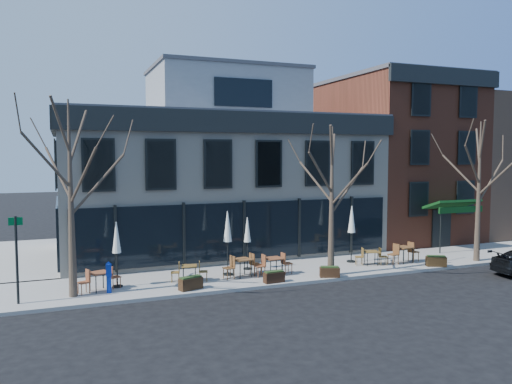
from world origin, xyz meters
name	(u,v)px	position (x,y,z in m)	size (l,w,h in m)	color
ground	(244,266)	(0.00, 0.00, 0.00)	(120.00, 120.00, 0.00)	black
sidewalk_front	(318,268)	(3.25, -2.15, 0.07)	(33.50, 4.70, 0.15)	gray
sidewalk_side	(17,259)	(-11.25, 6.00, 0.07)	(4.50, 12.00, 0.15)	gray
corner_building	(217,173)	(0.07, 5.07, 4.72)	(18.39, 10.39, 11.10)	beige
red_brick_building	(392,158)	(13.00, 4.98, 5.64)	(8.20, 11.78, 11.18)	brown
bg_building	(488,166)	(23.00, 6.00, 5.00)	(12.00, 12.00, 10.00)	#8C664C
tree_corner	(71,196)	(-8.49, -3.20, 4.25)	(3.93, 3.98, 7.92)	#382B21
tree_mid	(332,199)	(3.01, -3.90, 3.79)	(3.50, 3.55, 7.04)	#382B21
tree_right	(479,189)	(12.01, -3.90, 4.02)	(3.72, 3.77, 7.48)	#382B21
sign_pole	(17,254)	(-10.50, -3.50, 2.07)	(0.50, 0.10, 3.40)	black
call_box	(109,276)	(-7.11, -3.20, 0.85)	(0.26, 0.26, 1.32)	#0B2999
cafe_set_0	(100,279)	(-7.44, -2.73, 0.65)	(1.89, 1.09, 0.98)	brown
cafe_set_1	(189,271)	(-3.55, -2.58, 0.61)	(1.74, 0.82, 0.89)	brown
cafe_set_2	(242,265)	(-1.02, -2.64, 0.69)	(2.03, 0.94, 1.04)	brown
cafe_set_3	(274,264)	(0.47, -2.88, 0.67)	(1.95, 0.82, 1.02)	brown
cafe_set_4	(371,256)	(6.06, -2.74, 0.61)	(1.73, 0.95, 0.89)	brown
cafe_set_5	(404,253)	(7.98, -2.89, 0.69)	(2.03, 0.90, 1.05)	brown
umbrella_0	(117,241)	(-6.68, -2.37, 2.16)	(0.46, 0.46, 2.85)	black
umbrella_1	(228,230)	(-1.55, -2.05, 2.30)	(0.49, 0.49, 3.05)	black
umbrella_2	(247,233)	(-0.27, -1.29, 2.00)	(0.42, 0.42, 2.63)	black
umbrella_3	(352,222)	(5.49, -1.73, 2.28)	(0.48, 0.48, 3.02)	black
planter_0	(191,283)	(-3.82, -3.92, 0.43)	(1.08, 0.69, 0.57)	#301E10
planter_1	(274,277)	(-0.05, -4.14, 0.41)	(0.96, 0.44, 0.52)	black
planter_2	(330,272)	(2.76, -4.20, 0.40)	(0.99, 0.67, 0.51)	#321E10
planter_3	(436,261)	(9.00, -4.20, 0.43)	(1.07, 0.78, 0.56)	black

